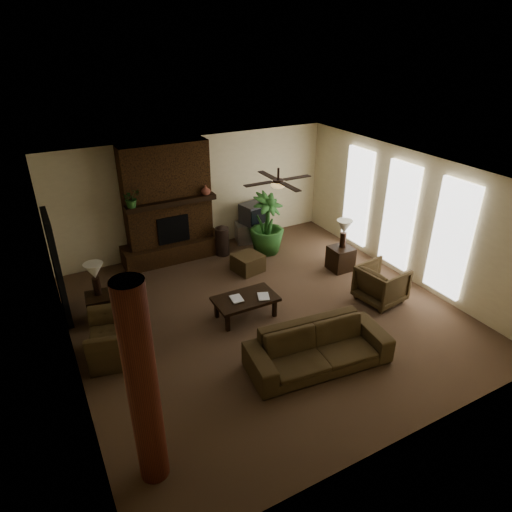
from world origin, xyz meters
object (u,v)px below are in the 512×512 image
floor_vase (222,238)px  lamp_right (344,229)px  sofa (319,342)px  floor_plant (267,236)px  lamp_left (94,273)px  log_column (143,388)px  coffee_table (246,300)px  ottoman (248,263)px  side_table_right (340,258)px  tv_stand (252,232)px  side_table_left (101,308)px  armchair_right (382,282)px  armchair_left (117,331)px

floor_vase → lamp_right: (2.14, -1.96, 0.57)m
sofa → floor_plant: size_ratio=1.56×
lamp_left → log_column: bearing=-91.4°
coffee_table → ottoman: size_ratio=2.00×
side_table_right → tv_stand: bearing=114.4°
lamp_left → floor_plant: bearing=13.7°
tv_stand → side_table_left: bearing=-140.6°
ottoman → lamp_left: size_ratio=0.92×
log_column → armchair_right: size_ratio=3.26×
tv_stand → floor_vase: size_ratio=1.10×
armchair_left → floor_plant: (4.16, 2.26, -0.06)m
lamp_right → coffee_table: bearing=-166.0°
floor_plant → lamp_right: size_ratio=2.33×
sofa → log_column: bearing=-160.3°
floor_plant → side_table_left: floor_plant is taller
armchair_left → armchair_right: size_ratio=1.28×
floor_plant → side_table_right: 1.92m
tv_stand → lamp_left: 4.64m
armchair_right → coffee_table: 2.81m
lamp_left → lamp_right: 5.36m
coffee_table → log_column: bearing=-135.6°
tv_stand → lamp_right: (1.11, -2.33, 0.75)m
side_table_left → lamp_right: bearing=-5.2°
armchair_right → lamp_left: bearing=60.6°
sofa → coffee_table: (-0.42, 1.80, -0.09)m
sofa → armchair_right: (2.27, 1.01, -0.03)m
log_column → lamp_left: log_column is taller
sofa → floor_vase: size_ratio=3.07×
ottoman → floor_plant: floor_plant is taller
log_column → ottoman: log_column is taller
coffee_table → side_table_right: bearing=13.8°
tv_stand → floor_plant: floor_plant is taller
log_column → armchair_right: 5.62m
side_table_left → sofa: bearing=-46.1°
tv_stand → coffee_table: bearing=-104.0°
sofa → side_table_right: bearing=52.6°
coffee_table → tv_stand: size_ratio=1.41×
armchair_left → ottoman: armchair_left is taller
armchair_right → tv_stand: bearing=6.0°
floor_plant → lamp_right: bearing=-54.9°
side_table_left → lamp_left: (0.00, 0.05, 0.73)m
floor_plant → side_table_right: size_ratio=2.75×
coffee_table → side_table_right: 2.90m
lamp_right → sofa: bearing=-134.1°
log_column → floor_vase: 6.21m
armchair_left → floor_plant: 4.74m
sofa → ottoman: 3.47m
log_column → side_table_left: 3.88m
armchair_left → tv_stand: 5.14m
armchair_right → lamp_left: lamp_left is taller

